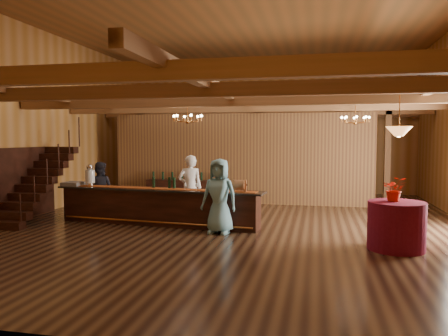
% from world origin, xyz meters
% --- Properties ---
extents(floor, '(14.00, 14.00, 0.00)m').
position_xyz_m(floor, '(0.00, 0.00, 0.00)').
color(floor, brown).
rests_on(floor, ground).
extents(ceiling, '(14.00, 14.00, 0.00)m').
position_xyz_m(ceiling, '(0.00, 0.00, 5.50)').
color(ceiling, brown).
rests_on(ceiling, wall_back).
extents(wall_back, '(12.00, 0.10, 5.50)m').
position_xyz_m(wall_back, '(0.00, 7.00, 2.75)').
color(wall_back, '#B37D45').
rests_on(wall_back, floor).
extents(wall_front, '(12.00, 0.10, 5.50)m').
position_xyz_m(wall_front, '(0.00, -7.00, 2.75)').
color(wall_front, '#B37D45').
rests_on(wall_front, floor).
extents(wall_left, '(0.10, 14.00, 5.50)m').
position_xyz_m(wall_left, '(-6.00, 0.00, 2.75)').
color(wall_left, '#B37D45').
rests_on(wall_left, floor).
extents(beam_grid, '(11.90, 13.90, 0.39)m').
position_xyz_m(beam_grid, '(0.00, 0.51, 3.24)').
color(beam_grid, '#945C37').
rests_on(beam_grid, wall_left).
extents(support_posts, '(9.20, 10.20, 3.20)m').
position_xyz_m(support_posts, '(0.00, -0.50, 1.60)').
color(support_posts, '#945C37').
rests_on(support_posts, floor).
extents(partition_wall, '(9.00, 0.18, 3.10)m').
position_xyz_m(partition_wall, '(-0.50, 3.50, 1.55)').
color(partition_wall, brown).
rests_on(partition_wall, floor).
extents(staircase, '(1.00, 2.80, 2.00)m').
position_xyz_m(staircase, '(-5.45, -0.74, 1.00)').
color(staircase, '#3F1B12').
rests_on(staircase, floor).
extents(backroom_boxes, '(4.10, 0.60, 1.10)m').
position_xyz_m(backroom_boxes, '(-0.29, 5.50, 0.53)').
color(backroom_boxes, '#3F1B12').
rests_on(backroom_boxes, floor).
extents(tasting_bar, '(5.72, 1.26, 0.96)m').
position_xyz_m(tasting_bar, '(-1.93, -0.64, 0.48)').
color(tasting_bar, '#3F1B12').
rests_on(tasting_bar, floor).
extents(beverage_dispenser, '(0.26, 0.26, 0.60)m').
position_xyz_m(beverage_dispenser, '(-4.00, -0.39, 1.23)').
color(beverage_dispenser, silver).
rests_on(beverage_dispenser, tasting_bar).
extents(glass_rack_tray, '(0.50, 0.50, 0.10)m').
position_xyz_m(glass_rack_tray, '(-4.50, -0.43, 1.00)').
color(glass_rack_tray, gray).
rests_on(glass_rack_tray, tasting_bar).
extents(raffle_drum, '(0.34, 0.24, 0.30)m').
position_xyz_m(raffle_drum, '(0.29, -0.90, 1.12)').
color(raffle_drum, '#9D5C3B').
rests_on(raffle_drum, tasting_bar).
extents(bar_bottle_0, '(0.07, 0.07, 0.30)m').
position_xyz_m(bar_bottle_0, '(-2.09, -0.52, 1.10)').
color(bar_bottle_0, black).
rests_on(bar_bottle_0, tasting_bar).
extents(bar_bottle_1, '(0.07, 0.07, 0.30)m').
position_xyz_m(bar_bottle_1, '(-1.64, -0.56, 1.10)').
color(bar_bottle_1, black).
rests_on(bar_bottle_1, tasting_bar).
extents(bar_bottle_2, '(0.07, 0.07, 0.30)m').
position_xyz_m(bar_bottle_2, '(-1.50, -0.57, 1.10)').
color(bar_bottle_2, black).
rests_on(bar_bottle_2, tasting_bar).
extents(backbar_shelf, '(2.87, 0.55, 0.80)m').
position_xyz_m(backbar_shelf, '(-2.28, 3.12, 0.40)').
color(backbar_shelf, '#3F1B12').
rests_on(backbar_shelf, floor).
extents(round_table, '(1.13, 1.13, 0.98)m').
position_xyz_m(round_table, '(3.72, -2.07, 0.49)').
color(round_table, maroon).
rests_on(round_table, floor).
extents(chandelier_left, '(0.80, 0.80, 0.56)m').
position_xyz_m(chandelier_left, '(-1.27, -0.09, 2.80)').
color(chandelier_left, '#D0813B').
rests_on(chandelier_left, beam_grid).
extents(chandelier_right, '(0.80, 0.80, 0.55)m').
position_xyz_m(chandelier_right, '(3.19, 1.80, 2.80)').
color(chandelier_right, '#D0813B').
rests_on(chandelier_right, beam_grid).
extents(pendant_lamp, '(0.52, 0.52, 0.90)m').
position_xyz_m(pendant_lamp, '(3.72, -2.07, 2.40)').
color(pendant_lamp, '#D0813B').
rests_on(pendant_lamp, beam_grid).
extents(bartender, '(0.77, 0.64, 1.80)m').
position_xyz_m(bartender, '(-1.26, 0.06, 0.90)').
color(bartender, white).
rests_on(bartender, floor).
extents(staff_second, '(0.83, 0.68, 1.58)m').
position_xyz_m(staff_second, '(-3.96, 0.06, 0.79)').
color(staff_second, '#262632').
rests_on(staff_second, floor).
extents(guest, '(0.94, 0.69, 1.78)m').
position_xyz_m(guest, '(-0.13, -1.32, 0.89)').
color(guest, '#76B8CE').
rests_on(guest, floor).
extents(floor_plant, '(0.72, 0.63, 1.14)m').
position_xyz_m(floor_plant, '(1.25, 3.67, 0.57)').
color(floor_plant, '#3A7436').
rests_on(floor_plant, floor).
extents(table_flowers, '(0.46, 0.40, 0.51)m').
position_xyz_m(table_flowers, '(3.68, -2.03, 1.23)').
color(table_flowers, red).
rests_on(table_flowers, round_table).
extents(table_vase, '(0.19, 0.19, 0.29)m').
position_xyz_m(table_vase, '(3.63, -1.96, 1.13)').
color(table_vase, '#D0813B').
rests_on(table_vase, round_table).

